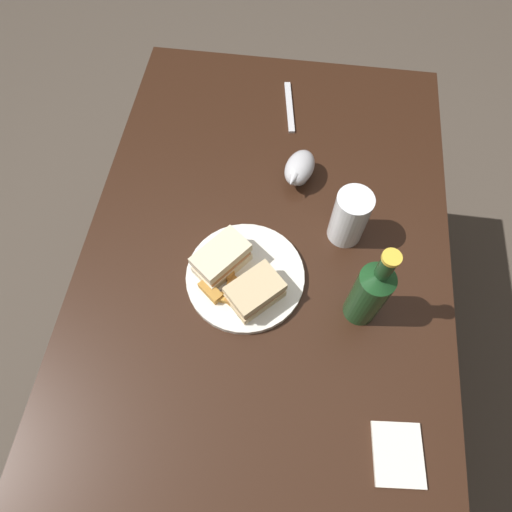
# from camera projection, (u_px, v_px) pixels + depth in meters

# --- Properties ---
(ground_plane) EXTENTS (6.00, 6.00, 0.00)m
(ground_plane) POSITION_uv_depth(u_px,v_px,m) (262.00, 341.00, 1.68)
(ground_plane) COLOR #4C4238
(dining_table) EXTENTS (1.24, 0.83, 0.78)m
(dining_table) POSITION_uv_depth(u_px,v_px,m) (264.00, 306.00, 1.34)
(dining_table) COLOR black
(dining_table) RESTS_ON ground
(plate) EXTENTS (0.26, 0.26, 0.02)m
(plate) POSITION_uv_depth(u_px,v_px,m) (245.00, 276.00, 0.95)
(plate) COLOR silver
(plate) RESTS_ON dining_table
(sandwich_half_left) EXTENTS (0.13, 0.13, 0.07)m
(sandwich_half_left) POSITION_uv_depth(u_px,v_px,m) (221.00, 259.00, 0.92)
(sandwich_half_left) COLOR beige
(sandwich_half_left) RESTS_ON plate
(sandwich_half_right) EXTENTS (0.13, 0.13, 0.06)m
(sandwich_half_right) POSITION_uv_depth(u_px,v_px,m) (255.00, 292.00, 0.89)
(sandwich_half_right) COLOR #CCB284
(sandwich_half_right) RESTS_ON plate
(potato_wedge_front) EXTENTS (0.05, 0.06, 0.02)m
(potato_wedge_front) POSITION_uv_depth(u_px,v_px,m) (211.00, 291.00, 0.91)
(potato_wedge_front) COLOR #B77F33
(potato_wedge_front) RESTS_ON plate
(potato_wedge_middle) EXTENTS (0.05, 0.03, 0.02)m
(potato_wedge_middle) POSITION_uv_depth(u_px,v_px,m) (231.00, 288.00, 0.92)
(potato_wedge_middle) COLOR #B77F33
(potato_wedge_middle) RESTS_ON plate
(potato_wedge_back) EXTENTS (0.02, 0.06, 0.01)m
(potato_wedge_back) POSITION_uv_depth(u_px,v_px,m) (230.00, 299.00, 0.91)
(potato_wedge_back) COLOR gold
(potato_wedge_back) RESTS_ON plate
(potato_wedge_left_edge) EXTENTS (0.04, 0.06, 0.02)m
(potato_wedge_left_edge) POSITION_uv_depth(u_px,v_px,m) (237.00, 305.00, 0.90)
(potato_wedge_left_edge) COLOR #AD702D
(potato_wedge_left_edge) RESTS_ON plate
(potato_wedge_right_edge) EXTENTS (0.05, 0.05, 0.02)m
(potato_wedge_right_edge) POSITION_uv_depth(u_px,v_px,m) (233.00, 281.00, 0.92)
(potato_wedge_right_edge) COLOR #AD702D
(potato_wedge_right_edge) RESTS_ON plate
(potato_wedge_stray) EXTENTS (0.03, 0.04, 0.02)m
(potato_wedge_stray) POSITION_uv_depth(u_px,v_px,m) (225.00, 274.00, 0.93)
(potato_wedge_stray) COLOR #AD702D
(potato_wedge_stray) RESTS_ON plate
(pint_glass) EXTENTS (0.08, 0.08, 0.14)m
(pint_glass) POSITION_uv_depth(u_px,v_px,m) (349.00, 220.00, 0.95)
(pint_glass) COLOR white
(pint_glass) RESTS_ON dining_table
(gravy_boat) EXTENTS (0.12, 0.09, 0.07)m
(gravy_boat) POSITION_uv_depth(u_px,v_px,m) (299.00, 168.00, 1.03)
(gravy_boat) COLOR #B7B7BC
(gravy_boat) RESTS_ON dining_table
(cider_bottle) EXTENTS (0.07, 0.07, 0.25)m
(cider_bottle) POSITION_uv_depth(u_px,v_px,m) (370.00, 292.00, 0.83)
(cider_bottle) COLOR #19421E
(cider_bottle) RESTS_ON dining_table
(napkin) EXTENTS (0.12, 0.10, 0.01)m
(napkin) POSITION_uv_depth(u_px,v_px,m) (398.00, 454.00, 0.79)
(napkin) COLOR silver
(napkin) RESTS_ON dining_table
(fork) EXTENTS (0.18, 0.05, 0.01)m
(fork) POSITION_uv_depth(u_px,v_px,m) (289.00, 107.00, 1.18)
(fork) COLOR silver
(fork) RESTS_ON dining_table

